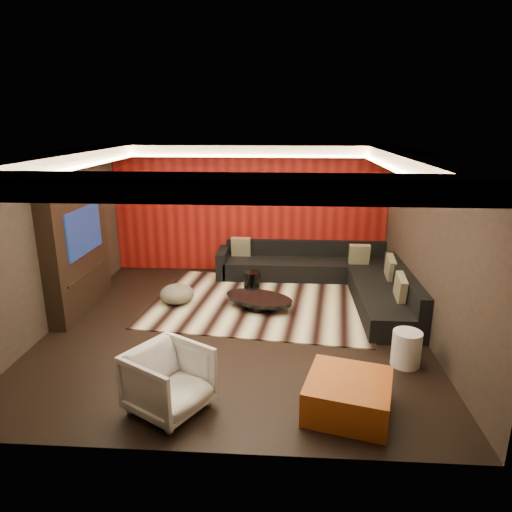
# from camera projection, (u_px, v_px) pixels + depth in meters

# --- Properties ---
(floor) EXTENTS (6.00, 6.00, 0.02)m
(floor) POSITION_uv_depth(u_px,v_px,m) (236.00, 327.00, 7.57)
(floor) COLOR black
(floor) RESTS_ON ground
(ceiling) EXTENTS (6.00, 6.00, 0.02)m
(ceiling) POSITION_uv_depth(u_px,v_px,m) (233.00, 154.00, 6.76)
(ceiling) COLOR silver
(ceiling) RESTS_ON ground
(wall_back) EXTENTS (6.00, 0.02, 2.80)m
(wall_back) POSITION_uv_depth(u_px,v_px,m) (250.00, 209.00, 10.04)
(wall_back) COLOR black
(wall_back) RESTS_ON ground
(wall_left) EXTENTS (0.02, 6.00, 2.80)m
(wall_left) POSITION_uv_depth(u_px,v_px,m) (49.00, 242.00, 7.35)
(wall_left) COLOR black
(wall_left) RESTS_ON ground
(wall_right) EXTENTS (0.02, 6.00, 2.80)m
(wall_right) POSITION_uv_depth(u_px,v_px,m) (430.00, 249.00, 6.98)
(wall_right) COLOR black
(wall_right) RESTS_ON ground
(red_feature_wall) EXTENTS (5.98, 0.05, 2.78)m
(red_feature_wall) POSITION_uv_depth(u_px,v_px,m) (249.00, 210.00, 10.01)
(red_feature_wall) COLOR #6B0C0A
(red_feature_wall) RESTS_ON ground
(soffit_back) EXTENTS (6.00, 0.60, 0.22)m
(soffit_back) POSITION_uv_depth(u_px,v_px,m) (248.00, 150.00, 9.38)
(soffit_back) COLOR silver
(soffit_back) RESTS_ON ground
(soffit_front) EXTENTS (6.00, 0.60, 0.22)m
(soffit_front) POSITION_uv_depth(u_px,v_px,m) (200.00, 187.00, 4.22)
(soffit_front) COLOR silver
(soffit_front) RESTS_ON ground
(soffit_left) EXTENTS (0.60, 4.80, 0.22)m
(soffit_left) POSITION_uv_depth(u_px,v_px,m) (58.00, 161.00, 6.97)
(soffit_left) COLOR silver
(soffit_left) RESTS_ON ground
(soffit_right) EXTENTS (0.60, 4.80, 0.22)m
(soffit_right) POSITION_uv_depth(u_px,v_px,m) (418.00, 163.00, 6.63)
(soffit_right) COLOR silver
(soffit_right) RESTS_ON ground
(cove_back) EXTENTS (4.80, 0.08, 0.04)m
(cove_back) POSITION_uv_depth(u_px,v_px,m) (247.00, 156.00, 9.08)
(cove_back) COLOR #FFD899
(cove_back) RESTS_ON ground
(cove_front) EXTENTS (4.80, 0.08, 0.04)m
(cove_front) POSITION_uv_depth(u_px,v_px,m) (207.00, 192.00, 4.57)
(cove_front) COLOR #FFD899
(cove_front) RESTS_ON ground
(cove_left) EXTENTS (0.08, 4.80, 0.04)m
(cove_left) POSITION_uv_depth(u_px,v_px,m) (80.00, 167.00, 6.97)
(cove_left) COLOR #FFD899
(cove_left) RESTS_ON ground
(cove_right) EXTENTS (0.08, 4.80, 0.04)m
(cove_right) POSITION_uv_depth(u_px,v_px,m) (393.00, 169.00, 6.68)
(cove_right) COLOR #FFD899
(cove_right) RESTS_ON ground
(tv_surround) EXTENTS (0.30, 2.00, 2.20)m
(tv_surround) POSITION_uv_depth(u_px,v_px,m) (77.00, 250.00, 8.00)
(tv_surround) COLOR black
(tv_surround) RESTS_ON ground
(tv_screen) EXTENTS (0.04, 1.30, 0.80)m
(tv_screen) POSITION_uv_depth(u_px,v_px,m) (84.00, 231.00, 7.89)
(tv_screen) COLOR black
(tv_screen) RESTS_ON ground
(tv_shelf) EXTENTS (0.04, 1.60, 0.04)m
(tv_shelf) POSITION_uv_depth(u_px,v_px,m) (89.00, 272.00, 8.11)
(tv_shelf) COLOR black
(tv_shelf) RESTS_ON ground
(rug) EXTENTS (4.32, 3.44, 0.02)m
(rug) POSITION_uv_depth(u_px,v_px,m) (261.00, 303.00, 8.54)
(rug) COLOR beige
(rug) RESTS_ON floor
(coffee_table) EXTENTS (1.69, 1.69, 0.22)m
(coffee_table) POSITION_uv_depth(u_px,v_px,m) (259.00, 302.00, 8.23)
(coffee_table) COLOR black
(coffee_table) RESTS_ON rug
(drum_stool) EXTENTS (0.43, 0.43, 0.38)m
(drum_stool) POSITION_uv_depth(u_px,v_px,m) (252.00, 281.00, 9.08)
(drum_stool) COLOR black
(drum_stool) RESTS_ON rug
(striped_pouf) EXTENTS (0.82, 0.82, 0.35)m
(striped_pouf) POSITION_uv_depth(u_px,v_px,m) (177.00, 294.00, 8.45)
(striped_pouf) COLOR #B4AB8B
(striped_pouf) RESTS_ON rug
(white_side_table) EXTENTS (0.53, 0.53, 0.50)m
(white_side_table) POSITION_uv_depth(u_px,v_px,m) (406.00, 349.00, 6.32)
(white_side_table) COLOR silver
(white_side_table) RESTS_ON floor
(orange_ottoman) EXTENTS (1.16, 1.16, 0.42)m
(orange_ottoman) POSITION_uv_depth(u_px,v_px,m) (348.00, 395.00, 5.31)
(orange_ottoman) COLOR #954813
(orange_ottoman) RESTS_ON floor
(armchair) EXTENTS (1.15, 1.14, 0.77)m
(armchair) POSITION_uv_depth(u_px,v_px,m) (169.00, 380.00, 5.30)
(armchair) COLOR silver
(armchair) RESTS_ON floor
(sectional_sofa) EXTENTS (3.65, 3.50, 0.75)m
(sectional_sofa) POSITION_uv_depth(u_px,v_px,m) (331.00, 277.00, 9.17)
(sectional_sofa) COLOR black
(sectional_sofa) RESTS_ON floor
(throw_pillows) EXTENTS (3.22, 2.73, 0.50)m
(throw_pillows) POSITION_uv_depth(u_px,v_px,m) (342.00, 263.00, 8.90)
(throw_pillows) COLOR beige
(throw_pillows) RESTS_ON sectional_sofa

